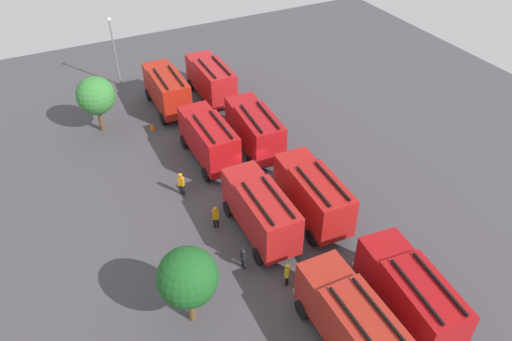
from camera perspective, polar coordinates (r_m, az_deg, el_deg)
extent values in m
plane|color=#423F44|center=(37.31, 0.00, -1.71)|extent=(64.79, 64.79, 0.00)
cube|color=#A00F12|center=(29.86, 14.50, -10.04)|extent=(2.44, 2.70, 2.60)
cube|color=#8C9EAD|center=(30.20, 13.52, -8.31)|extent=(0.29, 2.12, 1.46)
cube|color=#A00F12|center=(28.09, 18.49, -14.58)|extent=(5.02, 2.96, 2.90)
cube|color=black|center=(26.57, 17.95, -12.98)|extent=(4.31, 0.54, 0.12)
cube|color=black|center=(27.28, 20.31, -12.00)|extent=(4.31, 0.54, 0.12)
cube|color=silver|center=(31.32, 12.99, -10.00)|extent=(0.43, 2.38, 0.28)
cylinder|color=black|center=(30.58, 11.93, -12.44)|extent=(1.13, 0.46, 1.10)
cylinder|color=black|center=(31.65, 15.72, -11.05)|extent=(1.13, 0.46, 1.10)
cylinder|color=black|center=(29.52, 21.17, -17.42)|extent=(1.13, 0.46, 1.10)
cube|color=#A81715|center=(35.13, 4.61, -0.35)|extent=(2.33, 2.61, 2.60)
cube|color=#8C9EAD|center=(35.68, 3.86, 0.99)|extent=(0.19, 2.13, 1.46)
cube|color=#A81715|center=(32.71, 7.44, -3.57)|extent=(4.92, 2.75, 2.90)
cube|color=black|center=(31.42, 6.58, -1.74)|extent=(4.32, 0.34, 0.12)
cube|color=black|center=(32.02, 8.73, -1.11)|extent=(4.32, 0.34, 0.12)
cube|color=silver|center=(36.66, 3.66, -0.72)|extent=(0.32, 2.38, 0.28)
cylinder|color=black|center=(35.79, 2.64, -2.60)|extent=(1.12, 0.41, 1.10)
cylinder|color=black|center=(36.70, 6.01, -1.63)|extent=(1.12, 0.41, 1.10)
cylinder|color=black|center=(32.64, 6.41, -7.65)|extent=(1.12, 0.41, 1.10)
cylinder|color=black|center=(33.63, 10.01, -6.42)|extent=(1.12, 0.41, 1.10)
cube|color=#A71216|center=(41.79, -1.46, 6.51)|extent=(2.38, 2.66, 2.60)
cube|color=#8C9EAD|center=(42.48, -1.99, 7.54)|extent=(0.24, 2.13, 1.46)
cube|color=#A71216|center=(38.95, 0.41, 4.26)|extent=(4.97, 2.85, 2.90)
cube|color=black|center=(37.89, -0.55, 6.04)|extent=(4.32, 0.44, 0.12)
cube|color=black|center=(38.35, 1.37, 6.44)|extent=(4.32, 0.44, 0.12)
cube|color=silver|center=(43.35, -2.02, 5.96)|extent=(0.37, 2.38, 0.28)
cylinder|color=black|center=(42.42, -3.04, 4.52)|extent=(1.12, 0.43, 1.10)
cylinder|color=black|center=(43.13, -0.04, 5.18)|extent=(1.12, 0.43, 1.10)
cylinder|color=black|center=(38.63, -0.56, 0.88)|extent=(1.12, 0.43, 1.10)
cylinder|color=black|center=(39.41, 2.68, 1.67)|extent=(1.12, 0.43, 1.10)
cube|color=#AF1A1B|center=(49.63, -6.27, 11.56)|extent=(2.24, 2.54, 2.60)
cube|color=#8C9EAD|center=(50.40, -6.73, 12.34)|extent=(0.12, 2.13, 1.46)
cube|color=#AF1A1B|center=(46.61, -4.75, 10.07)|extent=(4.84, 2.58, 2.90)
cube|color=black|center=(45.70, -5.66, 11.64)|extent=(4.32, 0.20, 0.12)
cube|color=black|center=(46.14, -4.04, 11.99)|extent=(4.32, 0.20, 0.12)
cube|color=silver|center=(51.16, -6.67, 10.92)|extent=(0.24, 2.38, 0.28)
cylinder|color=black|center=(50.16, -7.53, 9.77)|extent=(1.11, 0.37, 1.10)
cylinder|color=black|center=(50.84, -4.95, 10.36)|extent=(1.11, 0.37, 1.10)
cylinder|color=black|center=(46.07, -5.48, 7.27)|extent=(1.11, 0.37, 1.10)
cylinder|color=black|center=(46.82, -2.72, 7.93)|extent=(1.11, 0.37, 1.10)
cube|color=maroon|center=(27.99, 7.90, -13.06)|extent=(2.24, 2.54, 2.60)
cube|color=#8C9EAD|center=(28.30, 6.81, -11.21)|extent=(0.11, 2.13, 1.46)
cube|color=maroon|center=(26.25, 12.18, -18.01)|extent=(4.84, 2.58, 2.90)
cube|color=black|center=(24.70, 11.32, -16.58)|extent=(4.32, 0.19, 0.12)
cube|color=black|center=(25.31, 13.95, -15.32)|extent=(4.32, 0.19, 0.12)
cube|color=silver|center=(29.49, 6.45, -12.90)|extent=(0.24, 2.38, 0.28)
cylinder|color=black|center=(28.86, 5.33, -15.60)|extent=(1.11, 0.37, 1.10)
cylinder|color=black|center=(29.76, 9.45, -13.86)|extent=(1.11, 0.37, 1.10)
cube|color=#A91A19|center=(33.73, -1.32, -2.07)|extent=(2.25, 2.55, 2.60)
cube|color=#8C9EAD|center=(34.28, -2.05, -0.66)|extent=(0.13, 2.13, 1.46)
cube|color=#A91A19|center=(31.24, 1.33, -5.54)|extent=(4.85, 2.60, 2.90)
cube|color=black|center=(29.97, 0.20, -3.73)|extent=(4.32, 0.21, 0.12)
cube|color=black|center=(30.44, 2.53, -2.99)|extent=(4.32, 0.21, 0.12)
cube|color=silver|center=(35.31, -2.10, -2.39)|extent=(0.25, 2.38, 0.28)
cylinder|color=black|center=(34.53, -3.24, -4.41)|extent=(1.11, 0.37, 1.10)
cylinder|color=black|center=(35.25, 0.36, -3.30)|extent=(1.11, 0.37, 1.10)
cylinder|color=black|center=(31.31, 0.29, -9.82)|extent=(1.11, 0.37, 1.10)
cylinder|color=black|center=(32.10, 4.19, -8.44)|extent=(1.11, 0.37, 1.10)
cube|color=#AE1114|center=(40.79, -6.77, 5.40)|extent=(2.22, 2.52, 2.60)
cube|color=#8C9EAD|center=(41.48, -7.32, 6.45)|extent=(0.10, 2.13, 1.46)
cube|color=#AE1114|center=(37.93, -4.90, 3.10)|extent=(4.82, 2.53, 2.90)
cube|color=black|center=(36.88, -6.02, 4.85)|extent=(4.32, 0.15, 0.12)
cube|color=black|center=(37.28, -4.05, 5.36)|extent=(4.32, 0.15, 0.12)
cube|color=silver|center=(42.36, -7.23, 4.84)|extent=(0.22, 2.38, 0.28)
cylinder|color=black|center=(41.48, -8.26, 3.31)|extent=(1.10, 0.36, 1.10)
cylinder|color=black|center=(42.11, -5.19, 4.13)|extent=(1.10, 0.36, 1.10)
cylinder|color=black|center=(37.68, -5.76, -0.42)|extent=(1.10, 0.36, 1.10)
cylinder|color=black|center=(38.37, -2.44, 0.55)|extent=(1.10, 0.36, 1.10)
cube|color=#AB1E10|center=(48.40, -11.07, 10.38)|extent=(2.26, 2.56, 2.60)
cube|color=#8C9EAD|center=(49.18, -11.46, 11.19)|extent=(0.13, 2.13, 1.46)
cube|color=#AB1E10|center=(45.30, -9.84, 8.78)|extent=(4.86, 2.62, 2.90)
cube|color=black|center=(44.44, -10.91, 10.35)|extent=(4.32, 0.23, 0.12)
cube|color=black|center=(44.74, -9.20, 10.74)|extent=(4.32, 0.23, 0.12)
cube|color=silver|center=(49.96, -11.30, 9.75)|extent=(0.26, 2.38, 0.28)
cylinder|color=black|center=(49.05, -12.27, 8.54)|extent=(1.11, 0.38, 1.10)
cylinder|color=black|center=(49.52, -9.58, 9.18)|extent=(1.11, 0.38, 1.10)
cylinder|color=black|center=(44.87, -10.62, 5.88)|extent=(1.11, 0.38, 1.10)
cylinder|color=black|center=(45.39, -7.72, 6.59)|extent=(1.11, 0.38, 1.10)
cylinder|color=black|center=(38.00, 7.03, -0.41)|extent=(0.16, 0.16, 0.83)
cylinder|color=black|center=(37.92, 6.74, -0.48)|extent=(0.16, 0.16, 0.83)
cube|color=black|center=(37.50, 6.97, 0.49)|extent=(0.28, 0.44, 0.72)
sphere|color=brown|center=(37.21, 7.02, 1.08)|extent=(0.23, 0.23, 0.23)
cylinder|color=black|center=(37.16, 7.03, 1.20)|extent=(0.29, 0.29, 0.07)
cylinder|color=black|center=(33.76, -4.80, -6.03)|extent=(0.16, 0.16, 0.79)
cylinder|color=black|center=(33.76, -4.44, -6.00)|extent=(0.16, 0.16, 0.79)
cube|color=orange|center=(33.26, -4.68, -5.09)|extent=(0.36, 0.47, 0.69)
sphere|color=#9E704C|center=(32.95, -4.72, -4.50)|extent=(0.22, 0.22, 0.22)
cylinder|color=orange|center=(32.89, -4.73, -4.38)|extent=(0.28, 0.28, 0.07)
cylinder|color=black|center=(36.70, -8.66, -2.15)|extent=(0.16, 0.16, 0.84)
cylinder|color=black|center=(36.62, -8.37, -2.22)|extent=(0.16, 0.16, 0.84)
cube|color=orange|center=(36.17, -8.63, -1.22)|extent=(0.47, 0.47, 0.73)
sphere|color=#9E704C|center=(35.87, -8.70, -0.62)|extent=(0.24, 0.24, 0.24)
cylinder|color=orange|center=(35.81, -8.71, -0.50)|extent=(0.30, 0.30, 0.07)
cylinder|color=black|center=(30.41, 3.62, -12.28)|extent=(0.16, 0.16, 0.75)
cylinder|color=black|center=(30.28, 3.51, -12.57)|extent=(0.16, 0.16, 0.75)
cube|color=gold|center=(29.82, 3.62, -11.56)|extent=(0.47, 0.47, 0.65)
sphere|color=brown|center=(29.49, 3.65, -11.01)|extent=(0.21, 0.21, 0.21)
cylinder|color=gold|center=(29.43, 3.65, -10.90)|extent=(0.26, 0.26, 0.06)
cylinder|color=black|center=(31.24, -1.54, -10.44)|extent=(0.16, 0.16, 0.76)
cylinder|color=black|center=(31.11, -1.37, -10.70)|extent=(0.16, 0.16, 0.76)
cube|color=black|center=(30.65, -1.48, -9.69)|extent=(0.42, 0.25, 0.66)
sphere|color=tan|center=(30.34, -1.49, -9.13)|extent=(0.21, 0.21, 0.21)
cylinder|color=black|center=(30.28, -1.49, -9.01)|extent=(0.27, 0.27, 0.06)
cylinder|color=brown|center=(28.47, -7.45, -15.26)|extent=(0.41, 0.41, 2.06)
sphere|color=#19511E|center=(26.59, -7.87, -12.07)|extent=(3.30, 3.30, 3.30)
cylinder|color=brown|center=(45.08, -17.40, 5.56)|extent=(0.40, 0.40, 2.02)
sphere|color=#337A33|center=(43.94, -17.97, 8.20)|extent=(3.23, 3.23, 3.23)
cone|color=#F2600C|center=(44.65, -4.73, 5.89)|extent=(0.43, 0.43, 0.61)
cone|color=#F2600C|center=(44.44, -11.83, 5.00)|extent=(0.43, 0.43, 0.62)
cone|color=#F2600C|center=(43.20, 0.63, 4.91)|extent=(0.48, 0.48, 0.69)
cylinder|color=slate|center=(51.33, -15.87, 12.72)|extent=(0.16, 0.16, 6.57)
sphere|color=#F2EFCC|center=(50.06, -16.55, 16.31)|extent=(0.36, 0.36, 0.36)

